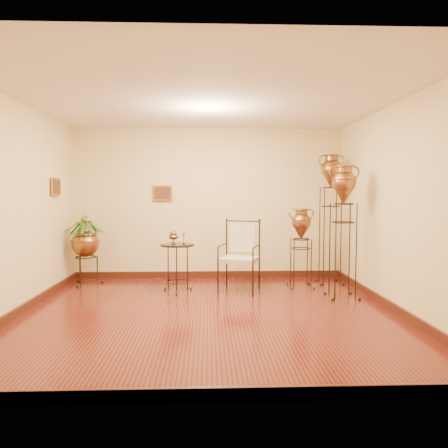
{
  "coord_description": "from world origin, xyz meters",
  "views": [
    {
      "loc": [
        -0.01,
        -5.7,
        1.59
      ],
      "look_at": [
        0.25,
        1.3,
        1.1
      ],
      "focal_mm": 35.0,
      "sensor_mm": 36.0,
      "label": 1
    }
  ],
  "objects_px": {
    "amphora_tall": "(330,217)",
    "armchair": "(239,256)",
    "planter_urn": "(85,240)",
    "side_table": "(177,267)",
    "amphora_mid": "(343,231)"
  },
  "relations": [
    {
      "from": "amphora_tall",
      "to": "armchair",
      "type": "relative_size",
      "value": 1.99
    },
    {
      "from": "planter_urn",
      "to": "armchair",
      "type": "height_order",
      "value": "planter_urn"
    },
    {
      "from": "armchair",
      "to": "planter_urn",
      "type": "bearing_deg",
      "value": -176.79
    },
    {
      "from": "amphora_tall",
      "to": "armchair",
      "type": "bearing_deg",
      "value": -159.05
    },
    {
      "from": "amphora_mid",
      "to": "side_table",
      "type": "height_order",
      "value": "amphora_mid"
    },
    {
      "from": "side_table",
      "to": "armchair",
      "type": "bearing_deg",
      "value": -3.33
    },
    {
      "from": "amphora_tall",
      "to": "planter_urn",
      "type": "xyz_separation_m",
      "value": [
        -4.3,
        0.05,
        -0.39
      ]
    },
    {
      "from": "amphora_tall",
      "to": "planter_urn",
      "type": "distance_m",
      "value": 4.32
    },
    {
      "from": "armchair",
      "to": "side_table",
      "type": "distance_m",
      "value": 1.02
    },
    {
      "from": "amphora_tall",
      "to": "amphora_mid",
      "type": "height_order",
      "value": "amphora_tall"
    },
    {
      "from": "planter_urn",
      "to": "side_table",
      "type": "distance_m",
      "value": 1.8
    },
    {
      "from": "amphora_tall",
      "to": "armchair",
      "type": "xyz_separation_m",
      "value": [
        -1.66,
        -0.63,
        -0.59
      ]
    },
    {
      "from": "armchair",
      "to": "side_table",
      "type": "bearing_deg",
      "value": -165.53
    },
    {
      "from": "amphora_mid",
      "to": "planter_urn",
      "type": "height_order",
      "value": "amphora_mid"
    },
    {
      "from": "amphora_mid",
      "to": "armchair",
      "type": "height_order",
      "value": "amphora_mid"
    }
  ]
}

